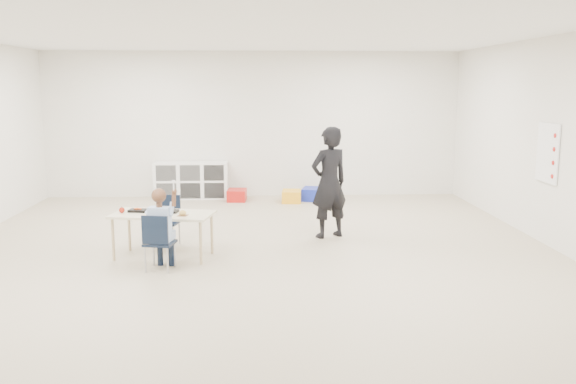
{
  "coord_description": "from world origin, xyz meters",
  "views": [
    {
      "loc": [
        0.07,
        -7.37,
        2.13
      ],
      "look_at": [
        0.45,
        0.01,
        0.85
      ],
      "focal_mm": 38.0,
      "sensor_mm": 36.0,
      "label": 1
    }
  ],
  "objects_px": {
    "child": "(159,225)",
    "chair_near": "(160,242)",
    "adult": "(329,183)",
    "table": "(163,235)",
    "cubby_shelf": "(191,180)"
  },
  "relations": [
    {
      "from": "cubby_shelf",
      "to": "adult",
      "type": "xyz_separation_m",
      "value": [
        2.29,
        -3.18,
        0.44
      ]
    },
    {
      "from": "child",
      "to": "adult",
      "type": "xyz_separation_m",
      "value": [
        2.16,
        1.49,
        0.26
      ]
    },
    {
      "from": "chair_near",
      "to": "child",
      "type": "relative_size",
      "value": 0.63
    },
    {
      "from": "child",
      "to": "chair_near",
      "type": "bearing_deg",
      "value": 0.0
    },
    {
      "from": "adult",
      "to": "cubby_shelf",
      "type": "bearing_deg",
      "value": -80.35
    },
    {
      "from": "adult",
      "to": "table",
      "type": "bearing_deg",
      "value": -2.98
    },
    {
      "from": "child",
      "to": "table",
      "type": "bearing_deg",
      "value": 105.82
    },
    {
      "from": "chair_near",
      "to": "adult",
      "type": "distance_m",
      "value": 2.66
    },
    {
      "from": "table",
      "to": "cubby_shelf",
      "type": "bearing_deg",
      "value": 102.55
    },
    {
      "from": "chair_near",
      "to": "child",
      "type": "distance_m",
      "value": 0.2
    },
    {
      "from": "cubby_shelf",
      "to": "table",
      "type": "bearing_deg",
      "value": -88.85
    },
    {
      "from": "chair_near",
      "to": "cubby_shelf",
      "type": "relative_size",
      "value": 0.49
    },
    {
      "from": "chair_near",
      "to": "table",
      "type": "bearing_deg",
      "value": 105.82
    },
    {
      "from": "chair_near",
      "to": "adult",
      "type": "height_order",
      "value": "adult"
    },
    {
      "from": "adult",
      "to": "chair_near",
      "type": "bearing_deg",
      "value": 8.48
    }
  ]
}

